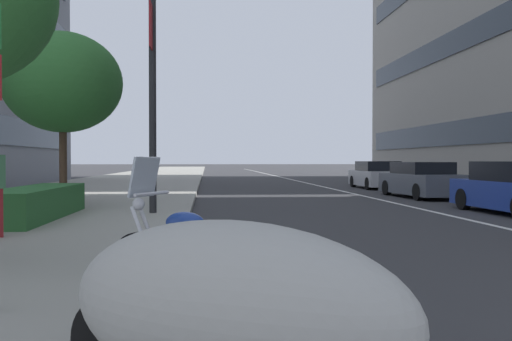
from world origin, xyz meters
The scene contains 9 objects.
sidewalk_right_plaza centered at (30.00, 11.20, 0.07)m, with size 160.00×8.82×0.15m, color gray.
lane_centre_stripe centered at (35.00, 0.00, 0.00)m, with size 110.00×0.16×0.01m, color silver.
motorcycle_by_sign_pole centered at (0.38, 6.24, 0.61)m, with size 1.79×2.25×1.12m.
motorcycle_far_end_row centered at (3.00, 6.48, 0.45)m, with size 1.18×1.94×1.49m.
car_far_down_avenue centered at (17.85, -2.00, 0.66)m, with size 4.67×2.00×1.39m.
car_approaching_light centered at (24.76, -2.42, 0.67)m, with size 4.35×1.95×1.41m.
street_lamp_with_banners centered at (11.00, 7.35, 4.73)m, with size 1.26×2.38×7.52m.
clipped_hedge_bed centered at (9.91, 10.20, 0.50)m, with size 4.76×1.10×0.70m, color #28602D.
street_tree_by_lamp_post centered at (13.62, 10.55, 3.72)m, with size 3.43×3.43×5.04m.
Camera 1 is at (-2.66, 6.36, 1.45)m, focal length 38.07 mm.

